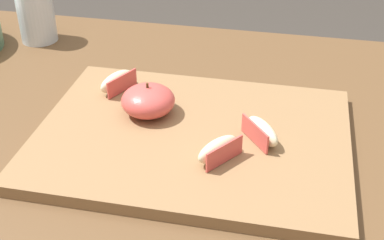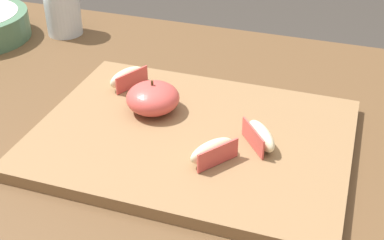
% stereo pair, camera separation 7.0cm
% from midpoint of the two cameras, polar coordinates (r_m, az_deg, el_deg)
% --- Properties ---
extents(dining_table, '(1.40, 0.79, 0.74)m').
position_cam_midpoint_polar(dining_table, '(0.78, 5.35, -8.92)').
color(dining_table, brown).
rests_on(dining_table, ground_plane).
extents(cutting_board, '(0.42, 0.32, 0.02)m').
position_cam_midpoint_polar(cutting_board, '(0.71, 2.80, -2.03)').
color(cutting_board, olive).
rests_on(cutting_board, dining_table).
extents(apple_half_skin_up, '(0.08, 0.08, 0.05)m').
position_cam_midpoint_polar(apple_half_skin_up, '(0.74, -1.63, 2.33)').
color(apple_half_skin_up, '#D14C47').
rests_on(apple_half_skin_up, cutting_board).
extents(apple_wedge_right, '(0.05, 0.07, 0.03)m').
position_cam_midpoint_polar(apple_wedge_right, '(0.81, -4.62, 4.58)').
color(apple_wedge_right, beige).
rests_on(apple_wedge_right, cutting_board).
extents(apple_wedge_back, '(0.06, 0.07, 0.03)m').
position_cam_midpoint_polar(apple_wedge_back, '(0.65, 5.35, -3.52)').
color(apple_wedge_back, beige).
rests_on(apple_wedge_back, cutting_board).
extents(apple_wedge_front, '(0.06, 0.06, 0.03)m').
position_cam_midpoint_polar(apple_wedge_front, '(0.69, 10.37, -1.83)').
color(apple_wedge_front, beige).
rests_on(apple_wedge_front, cutting_board).
extents(drinking_glass_water, '(0.07, 0.07, 0.10)m').
position_cam_midpoint_polar(drinking_glass_water, '(1.05, -12.10, 11.85)').
color(drinking_glass_water, silver).
rests_on(drinking_glass_water, dining_table).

